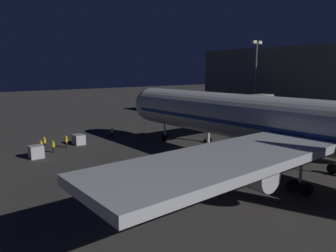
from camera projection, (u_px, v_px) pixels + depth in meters
ground_plane at (215, 155)px, 43.45m from camera, size 320.00×320.00×0.00m
airliner_at_gate at (305, 127)px, 33.01m from camera, size 50.23×59.61×18.29m
jet_bridge at (230, 105)px, 53.62m from camera, size 18.99×3.40×7.29m
apron_floodlight_mast at (255, 76)px, 66.86m from camera, size 2.90×0.50×17.51m
baggage_container_near_belt at (36, 152)px, 41.81m from camera, size 1.70×1.53×1.69m
baggage_container_mid_row at (79, 139)px, 49.62m from camera, size 1.54×1.88×1.56m
ground_crew_near_nose_gear at (45, 142)px, 46.90m from camera, size 0.40×0.40×1.77m
ground_crew_by_belt_loader at (112, 132)px, 54.93m from camera, size 0.40×0.40×1.71m
ground_crew_under_port_wing at (41, 146)px, 44.61m from camera, size 0.40×0.40×1.81m
ground_crew_by_tug at (66, 141)px, 47.36m from camera, size 0.40×0.40×1.86m
ground_crew_walking_aft at (53, 146)px, 44.59m from camera, size 0.40×0.40×1.71m
traffic_cone_nose_port at (155, 133)px, 57.32m from camera, size 0.36×0.36×0.55m
traffic_cone_nose_starboard at (135, 136)px, 54.57m from camera, size 0.36×0.36×0.55m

